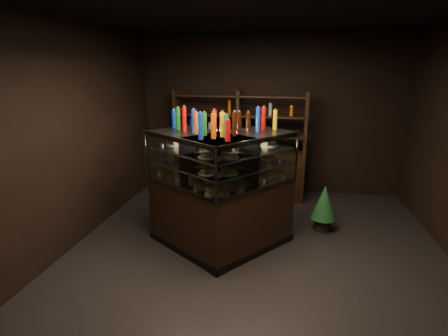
{
  "coord_description": "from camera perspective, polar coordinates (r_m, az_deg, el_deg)",
  "views": [
    {
      "loc": [
        0.29,
        -4.35,
        2.35
      ],
      "look_at": [
        -0.41,
        -0.3,
        1.2
      ],
      "focal_mm": 28.0,
      "sensor_mm": 36.0,
      "label": 1
    }
  ],
  "objects": [
    {
      "name": "display_case",
      "position": [
        4.72,
        -0.66,
        -7.06
      ],
      "size": [
        2.07,
        1.59,
        1.58
      ],
      "rotation": [
        0.0,
        0.0,
        0.13
      ],
      "color": "black",
      "rests_on": "ground"
    },
    {
      "name": "bottles_top",
      "position": [
        4.41,
        -0.71,
        7.38
      ],
      "size": [
        1.44,
        0.98,
        0.3
      ],
      "color": "yellow",
      "rests_on": "display_case"
    },
    {
      "name": "potted_conifer",
      "position": [
        5.45,
        16.07,
        -5.29
      ],
      "size": [
        0.38,
        0.38,
        0.8
      ],
      "rotation": [
        0.0,
        0.0,
        -0.1
      ],
      "color": "black",
      "rests_on": "ground"
    },
    {
      "name": "food_display",
      "position": [
        4.51,
        -0.69,
        0.34
      ],
      "size": [
        1.62,
        1.12,
        0.48
      ],
      "color": "#B1853F",
      "rests_on": "display_case"
    },
    {
      "name": "room_shell",
      "position": [
        4.38,
        6.05,
        10.22
      ],
      "size": [
        5.02,
        5.02,
        3.01
      ],
      "color": "black",
      "rests_on": "ground"
    },
    {
      "name": "back_shelving",
      "position": [
        6.69,
        2.43,
        0.53
      ],
      "size": [
        2.5,
        0.57,
        2.0
      ],
      "rotation": [
        0.0,
        0.0,
        -0.06
      ],
      "color": "black",
      "rests_on": "ground"
    },
    {
      "name": "ground",
      "position": [
        4.96,
        5.4,
        -12.72
      ],
      "size": [
        5.0,
        5.0,
        0.0
      ],
      "primitive_type": "plane",
      "color": "black",
      "rests_on": "ground"
    }
  ]
}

